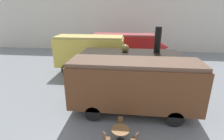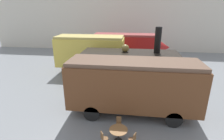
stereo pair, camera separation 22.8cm
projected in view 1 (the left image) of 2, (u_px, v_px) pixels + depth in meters
ground_plane at (103, 91)px, 15.01m from camera, size 80.00×80.00×0.00m
backdrop_wall at (118, 23)px, 28.34m from camera, size 44.00×0.15×9.00m
streamlined_locomotive at (129, 46)px, 22.26m from camera, size 9.49×2.42×3.72m
passenger_coach_vintage at (90, 51)px, 18.46m from camera, size 7.03×2.63×4.05m
steam_locomotive at (130, 66)px, 14.93m from camera, size 7.94×2.62×5.37m
passenger_coach_wooden at (134, 84)px, 11.19m from camera, size 8.26×2.58×3.70m
cafe_table_near at (120, 131)px, 9.20m from camera, size 0.98×0.98×0.71m
cafe_chair_0 at (106, 138)px, 8.85m from camera, size 0.40×0.40×0.87m
cafe_chair_1 at (135, 139)px, 8.79m from camera, size 0.40×0.39×0.87m
cafe_chair_2 at (120, 123)px, 10.04m from camera, size 0.36×0.36×0.87m
visitor_person at (73, 91)px, 13.22m from camera, size 0.34×0.34×1.54m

